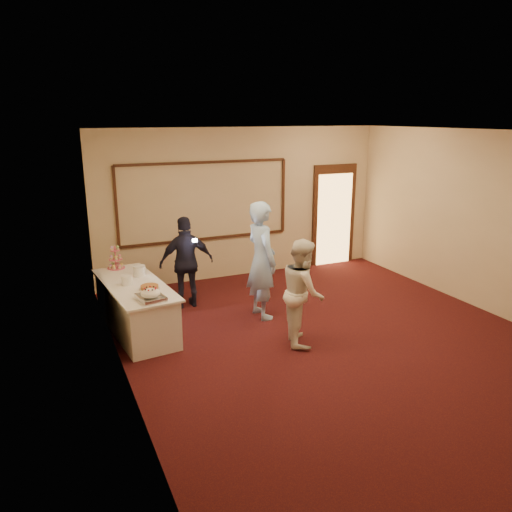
{
  "coord_description": "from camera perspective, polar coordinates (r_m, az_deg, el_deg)",
  "views": [
    {
      "loc": [
        -3.81,
        -5.74,
        3.21
      ],
      "look_at": [
        -0.84,
        0.93,
        1.15
      ],
      "focal_mm": 35.0,
      "sensor_mm": 36.0,
      "label": 1
    }
  ],
  "objects": [
    {
      "name": "wall_molding",
      "position": [
        9.82,
        -5.81,
        6.24
      ],
      "size": [
        3.45,
        0.04,
        1.55
      ],
      "color": "#33170F",
      "rests_on": "room_walls"
    },
    {
      "name": "buffet_table",
      "position": [
        7.87,
        -13.58,
        -5.71
      ],
      "size": [
        1.02,
        2.16,
        0.77
      ],
      "color": "white",
      "rests_on": "floor"
    },
    {
      "name": "guest",
      "position": [
        8.59,
        -7.94,
        -0.72
      ],
      "size": [
        0.95,
        0.44,
        1.59
      ],
      "primitive_type": "imported",
      "rotation": [
        0.0,
        0.0,
        3.09
      ],
      "color": "black",
      "rests_on": "floor"
    },
    {
      "name": "floor",
      "position": [
        7.6,
        8.83,
        -9.43
      ],
      "size": [
        7.0,
        7.0,
        0.0
      ],
      "primitive_type": "plane",
      "color": "black",
      "rests_on": "ground"
    },
    {
      "name": "doorway",
      "position": [
        11.16,
        8.87,
        4.57
      ],
      "size": [
        1.05,
        0.07,
        2.2
      ],
      "color": "#33170F",
      "rests_on": "floor"
    },
    {
      "name": "cupcake_stand",
      "position": [
        8.54,
        -15.75,
        -0.41
      ],
      "size": [
        0.28,
        0.28,
        0.42
      ],
      "color": "#D45373",
      "rests_on": "buffet_table"
    },
    {
      "name": "plate_stack_b",
      "position": [
        8.07,
        -13.19,
        -1.65
      ],
      "size": [
        0.2,
        0.2,
        0.16
      ],
      "color": "white",
      "rests_on": "buffet_table"
    },
    {
      "name": "woman",
      "position": [
        7.21,
        5.35,
        -4.07
      ],
      "size": [
        0.8,
        0.9,
        1.55
      ],
      "primitive_type": "imported",
      "rotation": [
        0.0,
        0.0,
        1.23
      ],
      "color": "white",
      "rests_on": "floor"
    },
    {
      "name": "camera_flash",
      "position": [
        8.24,
        -7.01,
        1.79
      ],
      "size": [
        0.08,
        0.05,
        0.05
      ],
      "primitive_type": "cube",
      "rotation": [
        0.0,
        0.0,
        0.2
      ],
      "color": "white",
      "rests_on": "guest"
    },
    {
      "name": "room_walls",
      "position": [
        6.99,
        9.53,
        5.78
      ],
      "size": [
        6.04,
        7.04,
        3.02
      ],
      "color": "beige",
      "rests_on": "floor"
    },
    {
      "name": "pavlova_tray",
      "position": [
        7.0,
        -11.95,
        -4.37
      ],
      "size": [
        0.38,
        0.48,
        0.17
      ],
      "color": "silver",
      "rests_on": "buffet_table"
    },
    {
      "name": "tart",
      "position": [
        7.43,
        -12.07,
        -3.54
      ],
      "size": [
        0.3,
        0.3,
        0.06
      ],
      "color": "white",
      "rests_on": "buffet_table"
    },
    {
      "name": "plate_stack_a",
      "position": [
        7.7,
        -14.52,
        -2.69
      ],
      "size": [
        0.17,
        0.17,
        0.14
      ],
      "color": "white",
      "rests_on": "buffet_table"
    },
    {
      "name": "man",
      "position": [
        8.04,
        0.64,
        -0.49
      ],
      "size": [
        0.5,
        0.73,
        1.92
      ],
      "primitive_type": "imported",
      "rotation": [
        0.0,
        0.0,
        1.63
      ],
      "color": "#A0C5FA",
      "rests_on": "floor"
    }
  ]
}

